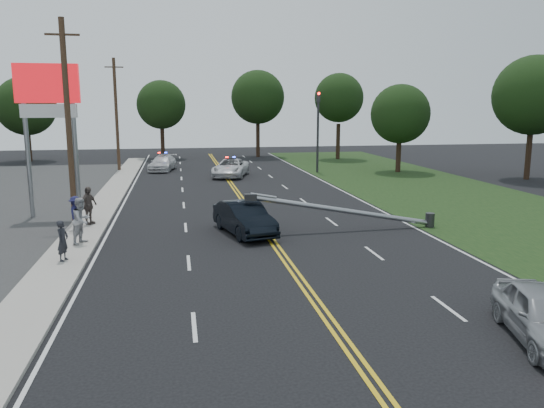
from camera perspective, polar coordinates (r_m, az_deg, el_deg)
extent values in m
plane|color=black|center=(17.14, 4.03, -9.52)|extent=(120.00, 120.00, 0.00)
cube|color=#A39D93|center=(26.61, -19.45, -2.69)|extent=(1.80, 70.00, 0.12)
cube|color=black|center=(31.56, 23.74, -1.07)|extent=(12.00, 80.00, 0.01)
cube|color=gold|center=(26.56, -1.26, -2.21)|extent=(0.36, 80.00, 0.00)
cylinder|color=gray|center=(30.66, -24.79, 5.14)|extent=(0.24, 0.24, 7.00)
cylinder|color=gray|center=(30.15, -20.36, 5.38)|extent=(0.24, 0.24, 7.00)
cube|color=#BA0C13|center=(30.31, -23.07, 11.85)|extent=(3.20, 0.35, 2.00)
cube|color=white|center=(30.29, -22.88, 9.21)|extent=(2.80, 0.30, 0.70)
cylinder|color=#2D2D30|center=(47.28, 4.95, 7.63)|extent=(0.20, 0.20, 7.00)
cube|color=#2D2D30|center=(47.23, 5.01, 11.39)|extent=(0.28, 0.28, 0.90)
sphere|color=#FF0C07|center=(47.08, 5.07, 11.75)|extent=(0.22, 0.22, 0.22)
cylinder|color=#2D2D30|center=(27.09, 16.62, -1.67)|extent=(0.44, 0.44, 0.70)
cylinder|color=gray|center=(25.29, 7.68, -0.70)|extent=(8.90, 0.24, 1.80)
cube|color=#2D2D30|center=(24.16, -2.33, 0.74)|extent=(0.55, 0.32, 0.30)
cylinder|color=#382619|center=(28.09, -21.06, 8.07)|extent=(0.28, 0.28, 10.00)
cube|color=#382619|center=(28.27, -21.64, 16.59)|extent=(1.60, 0.10, 0.10)
cylinder|color=#382619|center=(49.87, -16.39, 9.12)|extent=(0.28, 0.28, 10.00)
cube|color=#382619|center=(49.97, -16.64, 13.93)|extent=(1.60, 0.10, 0.10)
cylinder|color=black|center=(62.47, -24.66, 5.75)|extent=(0.44, 0.44, 3.38)
sphere|color=black|center=(62.33, -24.95, 9.53)|extent=(6.13, 6.13, 6.13)
cylinder|color=black|center=(61.23, -11.68, 6.45)|extent=(0.44, 0.44, 3.47)
sphere|color=black|center=(61.09, -11.83, 10.42)|extent=(5.37, 5.37, 5.37)
cylinder|color=black|center=(61.90, -1.53, 6.93)|extent=(0.44, 0.44, 3.96)
sphere|color=black|center=(61.79, -1.55, 11.42)|extent=(6.10, 6.10, 6.10)
cylinder|color=black|center=(59.69, 7.11, 6.69)|extent=(0.44, 0.44, 3.90)
sphere|color=black|center=(59.56, 7.22, 11.27)|extent=(5.35, 5.35, 5.35)
cylinder|color=black|center=(48.88, 13.45, 5.12)|extent=(0.44, 0.44, 2.99)
sphere|color=black|center=(48.69, 13.63, 9.40)|extent=(5.19, 5.19, 5.19)
cylinder|color=black|center=(47.42, 25.85, 4.73)|extent=(0.44, 0.44, 3.87)
sphere|color=black|center=(47.26, 26.32, 10.44)|extent=(6.23, 6.23, 6.23)
imported|color=black|center=(24.52, -3.00, -1.52)|extent=(2.67, 4.82, 1.51)
imported|color=silver|center=(44.56, -4.47, 3.90)|extent=(3.87, 5.82, 1.48)
imported|color=silver|center=(49.60, -11.67, 4.32)|extent=(2.86, 5.02, 1.37)
imported|color=#222328|center=(21.38, -21.59, -3.68)|extent=(0.53, 0.65, 1.54)
imported|color=#9F9EA2|center=(23.75, -19.80, -1.68)|extent=(1.10, 1.19, 1.96)
imported|color=#1C1C46|center=(26.59, -20.36, -0.88)|extent=(0.59, 1.02, 1.58)
imported|color=#544943|center=(27.44, -19.16, -0.16)|extent=(0.99, 1.16, 1.87)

